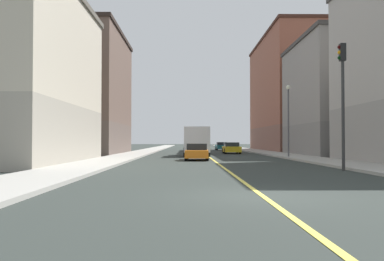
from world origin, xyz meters
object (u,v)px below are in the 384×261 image
object	(u,v)px
building_left_mid	(351,97)
box_truck	(196,141)
car_red	(192,147)
building_left_far	(298,94)
building_right_midblock	(74,94)
car_teal	(222,146)
car_yellow	(231,148)
car_orange	(197,152)
car_silver	(193,146)
traffic_light_left_near	(343,89)
car_white	(197,148)
street_lamp_left_near	(288,113)

from	to	relation	value
building_left_mid	box_truck	distance (m)	17.18
car_red	building_left_far	bearing A→B (deg)	7.40
building_right_midblock	building_left_mid	bearing A→B (deg)	-8.49
box_truck	building_right_midblock	bearing A→B (deg)	155.95
car_teal	car_yellow	bearing A→B (deg)	-91.16
car_orange	car_silver	world-z (taller)	car_silver
building_right_midblock	traffic_light_left_near	xyz separation A→B (m)	(21.18, -27.35, -2.86)
car_yellow	car_silver	world-z (taller)	car_silver
building_left_mid	car_red	world-z (taller)	building_left_mid
car_yellow	car_white	world-z (taller)	car_yellow
building_left_mid	building_left_far	distance (m)	21.28
building_left_far	car_yellow	bearing A→B (deg)	-129.62
building_left_far	car_yellow	distance (m)	20.53
building_left_far	car_silver	xyz separation A→B (m)	(-16.32, 14.42, -8.17)
car_yellow	car_teal	world-z (taller)	car_yellow
car_orange	car_yellow	bearing A→B (deg)	75.08
car_teal	car_silver	distance (m)	10.72
car_red	box_truck	xyz separation A→B (m)	(0.19, -20.69, 0.88)
building_left_mid	car_white	xyz separation A→B (m)	(-16.19, 8.72, -5.50)
building_left_far	street_lamp_left_near	world-z (taller)	building_left_far
car_silver	car_teal	bearing A→B (deg)	-63.96
car_teal	building_left_mid	bearing A→B (deg)	-65.84
building_left_mid	building_right_midblock	bearing A→B (deg)	171.51
traffic_light_left_near	street_lamp_left_near	distance (m)	15.69
traffic_light_left_near	car_silver	world-z (taller)	traffic_light_left_near
car_white	car_red	size ratio (longest dim) A/B	1.00
traffic_light_left_near	car_teal	bearing A→B (deg)	92.59
building_right_midblock	street_lamp_left_near	bearing A→B (deg)	-27.79
car_teal	car_red	size ratio (longest dim) A/B	0.90
street_lamp_left_near	car_yellow	size ratio (longest dim) A/B	1.39
street_lamp_left_near	box_truck	size ratio (longest dim) A/B	0.80
traffic_light_left_near	car_teal	size ratio (longest dim) A/B	1.60
car_silver	car_orange	bearing A→B (deg)	-90.35
car_silver	car_red	world-z (taller)	car_silver
building_left_mid	building_right_midblock	size ratio (longest dim) A/B	0.90
building_left_mid	car_white	distance (m)	19.19
car_teal	box_truck	bearing A→B (deg)	-99.94
building_left_mid	street_lamp_left_near	xyz separation A→B (m)	(-8.40, -7.13, -2.10)
traffic_light_left_near	car_teal	xyz separation A→B (m)	(-2.20, 48.67, -3.54)
building_left_mid	car_yellow	xyz separation A→B (m)	(-12.01, 6.61, -5.49)
street_lamp_left_near	car_orange	size ratio (longest dim) A/B	1.45
building_right_midblock	car_teal	distance (m)	29.25
car_white	car_silver	size ratio (longest dim) A/B	1.04
car_yellow	car_white	distance (m)	4.69
traffic_light_left_near	street_lamp_left_near	bearing A→B (deg)	86.29
building_left_mid	box_truck	size ratio (longest dim) A/B	1.87
traffic_light_left_near	car_white	world-z (taller)	traffic_light_left_near
car_white	car_orange	size ratio (longest dim) A/B	1.04
car_white	car_teal	size ratio (longest dim) A/B	1.12
traffic_light_left_near	street_lamp_left_near	world-z (taller)	traffic_light_left_near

